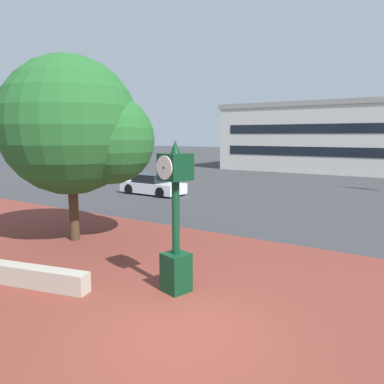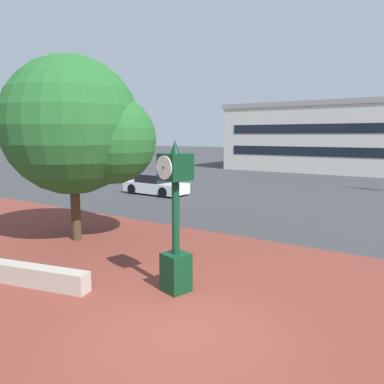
{
  "view_description": "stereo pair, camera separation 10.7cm",
  "coord_description": "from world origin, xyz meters",
  "px_view_note": "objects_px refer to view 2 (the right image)",
  "views": [
    {
      "loc": [
        3.84,
        -5.49,
        3.71
      ],
      "look_at": [
        -0.93,
        1.92,
        2.38
      ],
      "focal_mm": 35.18,
      "sensor_mm": 36.0,
      "label": 1
    },
    {
      "loc": [
        3.93,
        -5.43,
        3.71
      ],
      "look_at": [
        -0.93,
        1.92,
        2.38
      ],
      "focal_mm": 35.18,
      "sensor_mm": 36.0,
      "label": 2
    }
  ],
  "objects_px": {
    "plaza_tree": "(80,129)",
    "civic_building": "(354,137)",
    "car_street_near": "(155,185)",
    "street_clock": "(176,223)"
  },
  "relations": [
    {
      "from": "civic_building",
      "to": "car_street_near",
      "type": "bearing_deg",
      "value": -107.69
    },
    {
      "from": "plaza_tree",
      "to": "car_street_near",
      "type": "xyz_separation_m",
      "value": [
        -4.57,
        9.64,
        -3.36
      ]
    },
    {
      "from": "street_clock",
      "to": "civic_building",
      "type": "xyz_separation_m",
      "value": [
        -2.56,
        34.63,
        1.84
      ]
    },
    {
      "from": "street_clock",
      "to": "civic_building",
      "type": "relative_size",
      "value": 0.14
    },
    {
      "from": "car_street_near",
      "to": "civic_building",
      "type": "relative_size",
      "value": 0.17
    },
    {
      "from": "street_clock",
      "to": "car_street_near",
      "type": "height_order",
      "value": "street_clock"
    },
    {
      "from": "street_clock",
      "to": "car_street_near",
      "type": "xyz_separation_m",
      "value": [
        -9.94,
        11.5,
        -1.1
      ]
    },
    {
      "from": "street_clock",
      "to": "plaza_tree",
      "type": "distance_m",
      "value": 6.12
    },
    {
      "from": "plaza_tree",
      "to": "civic_building",
      "type": "bearing_deg",
      "value": 85.1
    },
    {
      "from": "plaza_tree",
      "to": "civic_building",
      "type": "relative_size",
      "value": 0.25
    }
  ]
}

